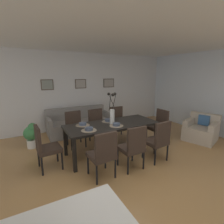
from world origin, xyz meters
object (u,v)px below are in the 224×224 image
object	(u,v)px
framed_picture_right	(109,83)
bowl_far_left	(116,124)
sofa	(79,124)
framed_picture_center	(81,84)
dining_chair_head_west	(45,146)
centerpiece_vase	(112,112)
dining_chair_far_right	(97,124)
armchair	(201,130)
framed_picture_left	(47,85)
dining_chair_near_left	(103,153)
bowl_near_right	(83,124)
dining_chair_mid_right	(118,121)
dining_chair_mid_left	(158,139)
dining_chair_near_right	(75,127)
bowl_near_left	(89,129)
dining_table	(112,126)
dining_chair_far_left	(133,146)
bowl_far_right	(108,120)
dining_chair_head_east	(159,124)
potted_plant	(31,134)

from	to	relation	value
framed_picture_right	bowl_far_left	bearing A→B (deg)	-113.60
sofa	framed_picture_center	xyz separation A→B (m)	(0.26, 0.48, 1.28)
dining_chair_head_west	centerpiece_vase	world-z (taller)	centerpiece_vase
dining_chair_far_right	armchair	size ratio (longest dim) A/B	0.91
dining_chair_head_west	sofa	bearing A→B (deg)	55.33
dining_chair_far_right	framed_picture_left	world-z (taller)	framed_picture_left
dining_chair_near_left	framed_picture_left	world-z (taller)	framed_picture_left
bowl_near_right	framed_picture_left	distance (m)	2.27
dining_chair_mid_right	centerpiece_vase	bearing A→B (deg)	-127.59
dining_chair_mid_left	armchair	bearing A→B (deg)	9.25
bowl_far_left	framed_picture_center	world-z (taller)	framed_picture_center
dining_chair_near_right	bowl_near_right	xyz separation A→B (m)	(0.01, -0.65, 0.27)
bowl_near_left	dining_table	bearing A→B (deg)	17.10
bowl_far_left	framed_picture_left	xyz separation A→B (m)	(-1.09, 2.49, 0.78)
dining_chair_far_left	dining_chair_head_west	world-z (taller)	same
dining_table	dining_chair_far_left	size ratio (longest dim) A/B	2.39
dining_chair_far_left	bowl_near_right	xyz separation A→B (m)	(-0.68, 1.05, 0.27)
bowl_far_right	framed_picture_center	distance (m)	2.23
dining_chair_near_right	framed_picture_center	distance (m)	1.90
dining_chair_head_east	sofa	bearing A→B (deg)	133.48
dining_chair_far_left	bowl_near_left	bearing A→B (deg)	136.62
dining_chair_head_west	dining_chair_head_east	bearing A→B (deg)	-0.09
dining_chair_mid_left	sofa	xyz separation A→B (m)	(-0.95, 2.64, -0.23)
bowl_near_right	dining_chair_near_left	bearing A→B (deg)	-88.54
bowl_near_right	armchair	bearing A→B (deg)	-12.06
framed_picture_center	bowl_near_left	bearing A→B (deg)	-104.83
dining_chair_far_left	bowl_far_right	bearing A→B (deg)	90.95
centerpiece_vase	dining_chair_far_right	bearing A→B (deg)	92.04
bowl_near_left	potted_plant	world-z (taller)	bowl_near_left
dining_chair_near_left	dining_chair_head_west	bearing A→B (deg)	137.49
dining_chair_head_west	bowl_far_left	world-z (taller)	dining_chair_head_west
dining_chair_far_left	sofa	bearing A→B (deg)	95.94
centerpiece_vase	armchair	xyz separation A→B (m)	(2.67, -0.51, -0.74)
framed_picture_left	potted_plant	distance (m)	1.71
dining_chair_far_left	dining_chair_far_right	bearing A→B (deg)	91.57
dining_table	dining_chair_head_east	world-z (taller)	dining_chair_head_east
centerpiece_vase	potted_plant	distance (m)	2.21
dining_chair_near_left	bowl_far_right	xyz separation A→B (m)	(0.63, 1.04, 0.27)
dining_table	dining_chair_mid_left	distance (m)	1.09
dining_chair_mid_right	dining_chair_head_east	bearing A→B (deg)	-46.84
dining_chair_mid_left	framed_picture_center	xyz separation A→B (m)	(-0.69, 3.12, 1.05)
dining_chair_far_left	dining_chair_head_west	xyz separation A→B (m)	(-1.54, 0.82, 0.00)
sofa	framed_picture_right	bearing A→B (deg)	19.68
framed_picture_center	bowl_far_left	bearing A→B (deg)	-90.00
dining_chair_far_left	centerpiece_vase	distance (m)	0.99
dining_chair_far_right	armchair	distance (m)	3.02
sofa	dining_chair_far_right	bearing A→B (deg)	-76.72
centerpiece_vase	framed_picture_right	size ratio (longest dim) A/B	1.71
dining_chair_head_east	sofa	xyz separation A→B (m)	(-1.74, 1.83, -0.23)
bowl_near_left	framed_picture_center	distance (m)	2.69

